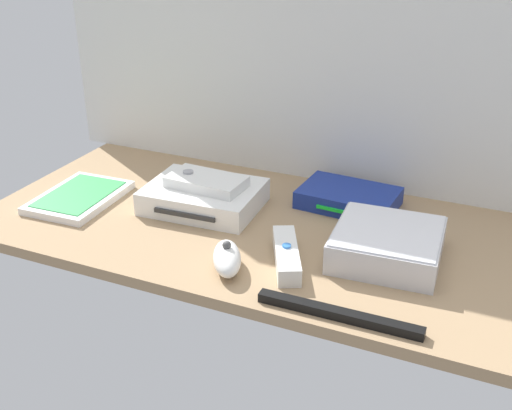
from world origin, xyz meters
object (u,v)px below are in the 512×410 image
(remote_wand, at_px, (286,255))
(sensor_bar, at_px, (339,314))
(game_case, at_px, (79,197))
(mini_computer, at_px, (387,244))
(network_router, at_px, (349,198))
(remote_classic_pad, at_px, (206,181))
(game_console, at_px, (204,197))
(remote_nunchuk, at_px, (227,258))

(remote_wand, bearing_deg, sensor_bar, -67.66)
(game_case, distance_m, sensor_bar, 0.60)
(mini_computer, bearing_deg, network_router, 124.51)
(game_case, distance_m, remote_classic_pad, 0.26)
(game_case, bearing_deg, game_console, 14.98)
(mini_computer, height_order, remote_wand, mini_computer)
(network_router, relative_size, remote_classic_pad, 1.27)
(remote_wand, bearing_deg, game_console, 123.90)
(game_console, distance_m, network_router, 0.28)
(game_console, distance_m, game_case, 0.25)
(sensor_bar, bearing_deg, mini_computer, 82.84)
(game_console, bearing_deg, remote_classic_pad, 8.38)
(game_console, height_order, game_case, game_console)
(remote_wand, xyz_separation_m, remote_classic_pad, (-0.21, 0.13, 0.04))
(remote_nunchuk, relative_size, remote_classic_pad, 0.74)
(mini_computer, distance_m, sensor_bar, 0.19)
(mini_computer, relative_size, network_router, 0.96)
(sensor_bar, bearing_deg, remote_classic_pad, 143.91)
(sensor_bar, bearing_deg, game_console, 144.56)
(mini_computer, height_order, sensor_bar, mini_computer)
(remote_wand, bearing_deg, network_router, 57.07)
(game_console, height_order, network_router, game_console)
(remote_wand, relative_size, sensor_bar, 0.62)
(game_console, relative_size, game_case, 1.12)
(sensor_bar, bearing_deg, remote_wand, 137.53)
(game_console, relative_size, sensor_bar, 0.91)
(remote_wand, distance_m, sensor_bar, 0.16)
(game_case, bearing_deg, remote_wand, -9.19)
(mini_computer, xyz_separation_m, sensor_bar, (-0.02, -0.19, -0.02))
(game_case, bearing_deg, remote_classic_pad, 14.83)
(remote_classic_pad, bearing_deg, mini_computer, -5.06)
(remote_nunchuk, bearing_deg, remote_classic_pad, 96.85)
(network_router, bearing_deg, remote_wand, -93.46)
(network_router, height_order, sensor_bar, network_router)
(mini_computer, xyz_separation_m, remote_nunchuk, (-0.22, -0.14, -0.01))
(mini_computer, xyz_separation_m, network_router, (-0.11, 0.16, -0.01))
(remote_nunchuk, relative_size, sensor_bar, 0.45)
(game_case, relative_size, sensor_bar, 0.81)
(game_case, xyz_separation_m, remote_classic_pad, (0.24, 0.07, 0.05))
(mini_computer, bearing_deg, remote_classic_pad, 172.13)
(mini_computer, bearing_deg, game_console, 172.47)
(game_console, xyz_separation_m, network_router, (0.25, 0.12, -0.00))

